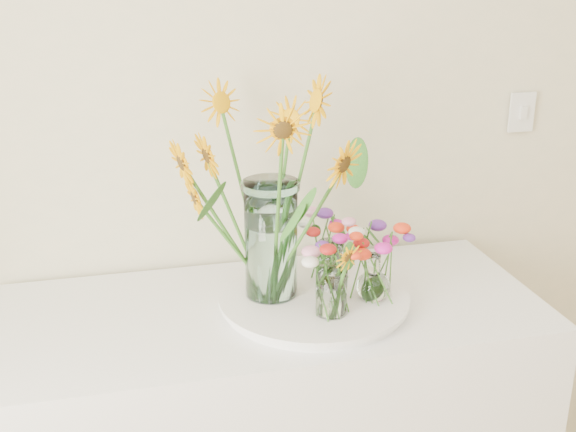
# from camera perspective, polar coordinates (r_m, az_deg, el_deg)

# --- Properties ---
(tray) EXTENTS (0.46, 0.46, 0.02)m
(tray) POSITION_cam_1_polar(r_m,az_deg,el_deg) (1.86, 2.05, -6.76)
(tray) COLOR white
(tray) RESTS_ON counter
(mason_jar) EXTENTS (0.17, 0.17, 0.31)m
(mason_jar) POSITION_cam_1_polar(r_m,az_deg,el_deg) (1.80, -1.35, -1.88)
(mason_jar) COLOR silver
(mason_jar) RESTS_ON tray
(sunflower_bouquet) EXTENTS (0.91, 0.91, 0.56)m
(sunflower_bouquet) POSITION_cam_1_polar(r_m,az_deg,el_deg) (1.76, -1.39, 1.88)
(sunflower_bouquet) COLOR #F5A605
(sunflower_bouquet) RESTS_ON tray
(small_vase_a) EXTENTS (0.10, 0.10, 0.13)m
(small_vase_a) POSITION_cam_1_polar(r_m,az_deg,el_deg) (1.74, 3.45, -5.94)
(small_vase_a) COLOR white
(small_vase_a) RESTS_ON tray
(wildflower_posy_a) EXTENTS (0.20, 0.20, 0.22)m
(wildflower_posy_a) POSITION_cam_1_polar(r_m,az_deg,el_deg) (1.72, 3.48, -4.59)
(wildflower_posy_a) COLOR #F53515
(wildflower_posy_a) RESTS_ON tray
(small_vase_b) EXTENTS (0.10, 0.10, 0.13)m
(small_vase_b) POSITION_cam_1_polar(r_m,az_deg,el_deg) (1.83, 6.79, -4.82)
(small_vase_b) COLOR white
(small_vase_b) RESTS_ON tray
(wildflower_posy_b) EXTENTS (0.22, 0.22, 0.22)m
(wildflower_posy_b) POSITION_cam_1_polar(r_m,az_deg,el_deg) (1.81, 6.84, -3.53)
(wildflower_posy_b) COLOR #F53515
(wildflower_posy_b) RESTS_ON tray
(small_vase_c) EXTENTS (0.07, 0.07, 0.11)m
(small_vase_c) POSITION_cam_1_polar(r_m,az_deg,el_deg) (1.93, 3.34, -3.58)
(small_vase_c) COLOR white
(small_vase_c) RESTS_ON tray
(wildflower_posy_c) EXTENTS (0.20, 0.20, 0.20)m
(wildflower_posy_c) POSITION_cam_1_polar(r_m,az_deg,el_deg) (1.91, 3.36, -2.34)
(wildflower_posy_c) COLOR #F53515
(wildflower_posy_c) RESTS_ON tray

